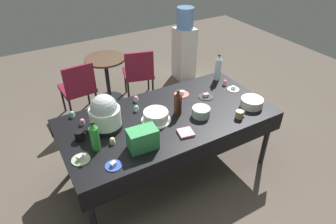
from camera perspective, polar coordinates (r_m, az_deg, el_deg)
ground at (r=3.53m, az=0.00°, el=-10.76°), size 9.00×9.00×0.00m
potluck_table at (r=3.08m, az=0.00°, el=-1.71°), size 2.20×1.10×0.75m
frosted_layer_cake at (r=2.95m, az=-2.36°, el=-0.85°), size 0.30×0.30×0.11m
slow_cooker at (r=2.86m, az=-12.16°, el=-0.28°), size 0.31×0.31×0.36m
glass_salad_bowl at (r=3.05m, az=6.42°, el=0.03°), size 0.19×0.19×0.09m
ceramic_snack_bowl at (r=3.31m, az=15.93°, el=1.79°), size 0.24×0.24×0.09m
dessert_plate_white at (r=3.59m, az=12.54°, el=4.40°), size 0.14×0.14×0.05m
dessert_plate_charcoal at (r=3.39m, az=7.34°, el=3.06°), size 0.17×0.17×0.04m
dessert_plate_coral at (r=3.41m, az=2.65°, el=3.58°), size 0.17×0.17×0.05m
dessert_plate_sage at (r=2.64m, az=-16.55°, el=-8.70°), size 0.16×0.16×0.05m
dessert_plate_cobalt at (r=2.53m, az=-10.53°, el=-10.11°), size 0.14×0.14×0.04m
cupcake_lemon at (r=3.13m, az=-6.14°, el=0.72°), size 0.05×0.05×0.07m
cupcake_cocoa at (r=3.03m, az=-16.27°, el=-1.86°), size 0.05×0.05×0.07m
cupcake_vanilla at (r=2.73m, az=-10.73°, el=-5.50°), size 0.05×0.05×0.07m
cupcake_mint at (r=3.66m, az=10.96°, el=5.62°), size 0.05×0.05×0.07m
cupcake_rose at (r=3.18m, az=-18.08°, el=-0.42°), size 0.05×0.05×0.07m
cupcake_berry at (r=3.29m, az=-6.22°, el=2.57°), size 0.05×0.05×0.07m
soda_bottle_cola at (r=3.02m, az=1.92°, el=1.74°), size 0.08×0.08×0.28m
soda_bottle_lime_soda at (r=2.64m, az=-14.04°, el=-4.62°), size 0.08×0.08×0.30m
soda_bottle_water at (r=3.72m, az=9.68°, el=8.42°), size 0.07×0.07×0.33m
coffee_mug_tan at (r=3.09m, az=13.72°, el=-0.43°), size 0.12×0.08×0.08m
coffee_mug_black at (r=2.85m, az=-16.72°, el=-4.31°), size 0.13×0.09×0.09m
soda_carton at (r=2.61m, az=-4.94°, el=-5.19°), size 0.27×0.18×0.20m
paper_napkin_stack at (r=2.81m, az=3.40°, el=-4.03°), size 0.16×0.16×0.02m
maroon_chair_left at (r=4.29m, az=-16.99°, el=4.77°), size 0.47×0.47×0.85m
maroon_chair_right at (r=4.53m, az=-5.71°, el=7.84°), size 0.54×0.54×0.85m
round_cafe_table at (r=4.58m, az=-11.82°, el=7.68°), size 0.60×0.60×0.72m
water_cooler at (r=5.18m, az=3.19°, el=12.64°), size 0.32×0.32×1.24m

